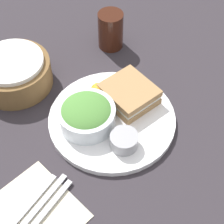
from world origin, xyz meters
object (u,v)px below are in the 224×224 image
plate (112,119)px  dressing_cup (124,140)px  spoon (30,205)px  sandwich (129,94)px  knife (36,210)px  salad_bowl (86,114)px  drink_glass (111,30)px  bread_basket (14,72)px  fork (43,214)px

plate → dressing_cup: 0.09m
plate → spoon: size_ratio=1.89×
sandwich → plate: bearing=-172.1°
knife → salad_bowl: bearing=-170.0°
dressing_cup → knife: bearing=175.1°
dressing_cup → spoon: dressing_cup is taller
dressing_cup → spoon: bearing=171.0°
salad_bowl → spoon: (-0.22, -0.07, -0.04)m
dressing_cup → plate: bearing=63.7°
sandwich → drink_glass: 0.23m
drink_glass → bread_basket: 0.29m
knife → sandwich: bearing=179.3°
fork → dressing_cup: bearing=168.0°
fork → spoon: 0.04m
plate → bread_basket: size_ratio=1.60×
drink_glass → bread_basket: size_ratio=0.56×
salad_bowl → fork: 0.24m
salad_bowl → spoon: bearing=-162.9°
spoon → salad_bowl: bearing=-174.3°
sandwich → bread_basket: (-0.16, 0.26, 0.00)m
salad_bowl → bread_basket: 0.24m
spoon → fork: bearing=90.0°
knife → plate: bearing=180.0°
plate → salad_bowl: size_ratio=2.24×
salad_bowl → drink_glass: (0.25, 0.17, 0.01)m
sandwich → dressing_cup: bearing=-141.4°
sandwich → bread_basket: size_ratio=0.68×
salad_bowl → drink_glass: bearing=34.4°
sandwich → salad_bowl: salad_bowl is taller
plate → spoon: (-0.28, -0.04, -0.00)m
plate → dressing_cup: bearing=-116.3°
sandwich → spoon: 0.35m
fork → spoon: same height
plate → dressing_cup: dressing_cup is taller
dressing_cup → spoon: size_ratio=0.40×
salad_bowl → dressing_cup: size_ratio=2.12×
drink_glass → sandwich: bearing=-123.4°
plate → fork: bearing=-164.9°
drink_glass → fork: (-0.46, -0.27, -0.05)m
plate → drink_glass: size_ratio=2.85×
dressing_cup → spoon: 0.24m
bread_basket → sandwich: bearing=-58.6°
bread_basket → plate: bearing=-71.7°
salad_bowl → fork: (-0.22, -0.10, -0.04)m
knife → spoon: 0.02m
knife → spoon: size_ratio=1.17×
dressing_cup → drink_glass: (0.23, 0.28, 0.02)m
fork → spoon: size_ratio=1.11×
plate → fork: 0.28m
sandwich → dressing_cup: sandwich is taller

